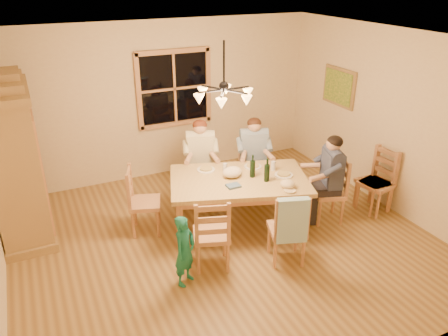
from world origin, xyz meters
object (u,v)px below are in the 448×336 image
chandelier (224,94)px  dining_table (239,185)px  chair_near_left (212,245)px  chair_spare_back (375,193)px  adult_woman (200,150)px  child (185,251)px  chair_far_left (201,181)px  adult_slate_man (331,168)px  wine_bottle_a (253,166)px  chair_near_right (286,240)px  chair_spare_front (373,192)px  chair_far_right (253,178)px  adult_plaid_man (254,148)px  armoire (16,164)px  wine_bottle_b (267,170)px  chair_end_right (327,201)px  chair_end_left (146,212)px

chandelier → dining_table: chandelier is taller
chair_near_left → chair_spare_back: (2.82, 0.21, 0.00)m
adult_woman → chair_spare_back: 2.77m
child → adult_woman: bearing=26.0°
chair_far_left → adult_slate_man: (1.43, -1.42, 0.54)m
wine_bottle_a → adult_woman: bearing=109.5°
chair_near_right → chair_spare_front: bearing=34.2°
child → chair_far_right: bearing=5.7°
child → adult_plaid_man: bearing=5.7°
armoire → chair_far_left: size_ratio=2.32×
dining_table → chair_near_right: bearing=-80.2°
adult_woman → adult_slate_man: bearing=153.4°
wine_bottle_b → chair_spare_back: bearing=-8.6°
chair_spare_front → wine_bottle_a: bearing=77.3°
adult_slate_man → chair_far_right: bearing=46.6°
adult_plaid_man → wine_bottle_b: (-0.32, -0.97, 0.08)m
chair_near_left → wine_bottle_b: bearing=42.6°
chair_near_left → adult_woman: bearing=90.0°
dining_table → chair_near_left: size_ratio=2.20×
chandelier → chair_near_left: size_ratio=0.78×
adult_slate_man → chair_end_right: bearing=0.0°
chair_far_left → chair_spare_back: (2.26, -1.50, 0.00)m
wine_bottle_a → child: size_ratio=0.37×
chair_end_left → chair_spare_front: size_ratio=1.00×
armoire → chair_near_left: (2.05, -1.80, -0.75)m
chair_end_left → adult_woman: adult_woman is taller
chair_far_right → child: 2.41m
chair_end_left → chair_spare_front: (3.34, -0.86, 0.00)m
chair_far_left → chair_near_left: bearing=90.0°
chair_near_right → chair_end_left: size_ratio=1.00×
chair_far_right → chair_end_left: same height
chair_spare_front → wine_bottle_b: bearing=82.8°
adult_woman → adult_plaid_man: bearing=180.0°
chair_far_left → chair_near_right: same height
dining_table → wine_bottle_a: 0.33m
chair_spare_front → chandelier: bearing=85.9°
chair_end_right → child: bearing=119.2°
dining_table → wine_bottle_a: (0.19, -0.03, 0.26)m
chandelier → chair_far_left: (0.19, 1.29, -1.77)m
dining_table → chair_spare_front: (2.09, -0.45, -0.36)m
chair_far_left → adult_plaid_man: bearing=180.0°
chandelier → chair_spare_front: 3.03m
chair_near_left → wine_bottle_b: 1.30m
chair_far_right → wine_bottle_b: (-0.32, -0.97, 0.62)m
armoire → chair_far_left: bearing=-1.9°
adult_plaid_man → wine_bottle_b: adult_plaid_man is taller
dining_table → chair_near_left: (-0.73, -0.71, -0.36)m
dining_table → adult_slate_man: (1.26, -0.41, 0.18)m
chair_end_left → wine_bottle_a: (1.45, -0.44, 0.62)m
chair_near_right → child: (-1.32, 0.12, 0.15)m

